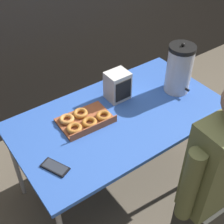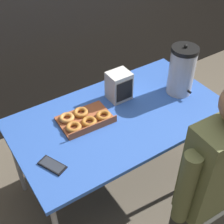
{
  "view_description": "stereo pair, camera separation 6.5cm",
  "coord_description": "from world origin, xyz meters",
  "px_view_note": "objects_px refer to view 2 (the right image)",
  "views": [
    {
      "loc": [
        -0.94,
        -1.22,
        2.07
      ],
      "look_at": [
        -0.06,
        0.0,
        0.78
      ],
      "focal_mm": 50.0,
      "sensor_mm": 36.0,
      "label": 1
    },
    {
      "loc": [
        -0.88,
        -1.25,
        2.07
      ],
      "look_at": [
        -0.06,
        0.0,
        0.78
      ],
      "focal_mm": 50.0,
      "sensor_mm": 36.0,
      "label": 2
    }
  ],
  "objects_px": {
    "donut_box": "(84,119)",
    "cell_phone": "(52,165)",
    "coffee_urn": "(182,70)",
    "space_heater": "(119,86)",
    "person_seated": "(215,183)"
  },
  "relations": [
    {
      "from": "person_seated",
      "to": "cell_phone",
      "type": "bearing_deg",
      "value": -33.55
    },
    {
      "from": "coffee_urn",
      "to": "space_heater",
      "type": "relative_size",
      "value": 1.84
    },
    {
      "from": "donut_box",
      "to": "space_heater",
      "type": "bearing_deg",
      "value": 16.88
    },
    {
      "from": "donut_box",
      "to": "cell_phone",
      "type": "bearing_deg",
      "value": -144.1
    },
    {
      "from": "coffee_urn",
      "to": "cell_phone",
      "type": "distance_m",
      "value": 1.07
    },
    {
      "from": "coffee_urn",
      "to": "donut_box",
      "type": "bearing_deg",
      "value": 173.33
    },
    {
      "from": "cell_phone",
      "to": "person_seated",
      "type": "relative_size",
      "value": 0.13
    },
    {
      "from": "cell_phone",
      "to": "coffee_urn",
      "type": "bearing_deg",
      "value": -16.92
    },
    {
      "from": "coffee_urn",
      "to": "space_heater",
      "type": "distance_m",
      "value": 0.44
    },
    {
      "from": "donut_box",
      "to": "space_heater",
      "type": "relative_size",
      "value": 1.7
    },
    {
      "from": "space_heater",
      "to": "person_seated",
      "type": "relative_size",
      "value": 0.16
    },
    {
      "from": "space_heater",
      "to": "cell_phone",
      "type": "bearing_deg",
      "value": -154.86
    },
    {
      "from": "donut_box",
      "to": "coffee_urn",
      "type": "bearing_deg",
      "value": -4.65
    },
    {
      "from": "donut_box",
      "to": "cell_phone",
      "type": "xyz_separation_m",
      "value": [
        -0.33,
        -0.22,
        -0.01
      ]
    },
    {
      "from": "cell_phone",
      "to": "space_heater",
      "type": "bearing_deg",
      "value": 0.92
    }
  ]
}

